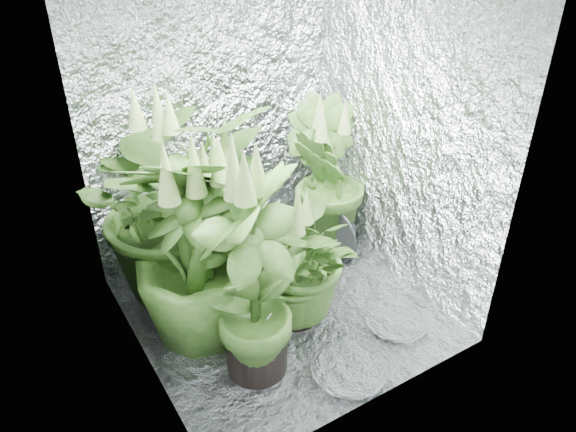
% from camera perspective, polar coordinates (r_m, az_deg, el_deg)
% --- Properties ---
extents(ground, '(1.60, 1.60, 0.00)m').
position_cam_1_polar(ground, '(3.34, -0.72, -9.40)').
color(ground, silver).
rests_on(ground, ground).
extents(walls, '(1.62, 1.62, 2.00)m').
position_cam_1_polar(walls, '(2.78, -0.86, 6.26)').
color(walls, silver).
rests_on(walls, ground).
extents(plant_a, '(1.14, 1.14, 1.28)m').
position_cam_1_polar(plant_a, '(3.22, -11.86, 1.51)').
color(plant_a, black).
rests_on(plant_a, ground).
extents(plant_b, '(0.69, 0.69, 1.12)m').
position_cam_1_polar(plant_b, '(3.05, -6.49, -1.86)').
color(plant_b, black).
rests_on(plant_b, ground).
extents(plant_c, '(0.70, 0.70, 1.08)m').
position_cam_1_polar(plant_c, '(3.62, 3.68, 3.76)').
color(plant_c, black).
rests_on(plant_c, ground).
extents(plant_d, '(0.87, 0.87, 1.23)m').
position_cam_1_polar(plant_d, '(2.85, -9.54, -3.66)').
color(plant_d, black).
rests_on(plant_d, ground).
extents(plant_e, '(0.73, 0.73, 0.87)m').
position_cam_1_polar(plant_e, '(3.03, 0.91, -4.46)').
color(plant_e, black).
rests_on(plant_e, ground).
extents(plant_f, '(0.87, 0.87, 1.28)m').
position_cam_1_polar(plant_f, '(2.62, -3.52, -6.11)').
color(plant_f, black).
rests_on(plant_f, ground).
extents(circulation_fan, '(0.17, 0.33, 0.37)m').
position_cam_1_polar(circulation_fan, '(3.66, 5.41, -2.30)').
color(circulation_fan, black).
rests_on(circulation_fan, ground).
extents(plant_label, '(0.05, 0.04, 0.08)m').
position_cam_1_polar(plant_label, '(2.81, -1.78, -10.76)').
color(plant_label, white).
rests_on(plant_label, plant_f).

